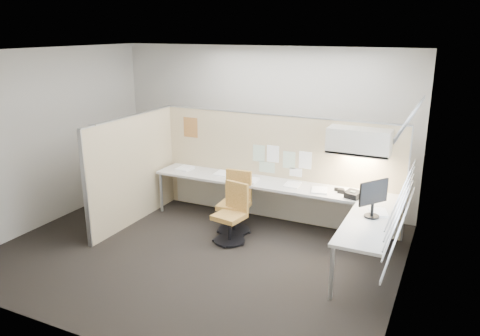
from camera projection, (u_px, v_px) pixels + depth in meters
The scene contains 27 objects.
floor at pixel (199, 250), 6.78m from camera, with size 5.50×4.50×0.01m, color black.
ceiling at pixel (194, 51), 5.97m from camera, with size 5.50×4.50×0.01m, color white.
wall_back at pixel (261, 127), 8.32m from camera, with size 5.50×0.02×2.80m, color beige.
wall_front at pixel (76, 213), 4.43m from camera, with size 5.50×0.02×2.80m, color beige.
wall_left at pixel (49, 137), 7.51m from camera, with size 0.02×4.50×2.80m, color beige.
wall_right at pixel (409, 185), 5.24m from camera, with size 0.02×4.50×2.80m, color beige.
window_pane at pixel (408, 172), 5.21m from camera, with size 0.01×2.80×1.30m, color #919CA9.
partition_back at pixel (276, 168), 7.68m from camera, with size 4.10×0.06×1.75m, color #C2B286.
partition_left at pixel (134, 170), 7.57m from camera, with size 0.06×2.20×1.75m, color #C2B286.
desk at pixel (288, 196), 7.19m from camera, with size 4.00×2.07×0.73m.
overhead_bin at pixel (359, 141), 6.76m from camera, with size 0.90×0.36×0.38m, color beige.
task_light_strip at pixel (358, 155), 6.82m from camera, with size 0.60×0.06×0.02m, color #FFEABF.
pinned_papers at pixel (280, 160), 7.57m from camera, with size 1.01×0.00×0.47m.
poster at pixel (191, 127), 8.15m from camera, with size 0.28×0.00×0.35m, color orange.
chair_left at pixel (236, 204), 7.32m from camera, with size 0.50×0.50×0.94m.
chair_right at pixel (232, 215), 6.96m from camera, with size 0.48×0.49×0.88m.
monitor at pixel (373, 196), 5.98m from camera, with size 0.29×0.40×0.49m.
phone at pixel (353, 194), 6.74m from camera, with size 0.26×0.24×0.12m.
stapler at pixel (339, 190), 7.02m from camera, with size 0.14×0.04×0.05m, color black.
tape_dispenser at pixel (341, 191), 6.93m from camera, with size 0.10×0.06×0.06m, color black.
coat_hook at pixel (90, 149), 6.72m from camera, with size 0.18×0.47×1.41m.
paper_stack_0 at pixel (185, 168), 8.10m from camera, with size 0.23×0.30×0.04m, color white.
paper_stack_1 at pixel (222, 173), 7.86m from camera, with size 0.23×0.30×0.02m, color white.
paper_stack_2 at pixel (250, 181), 7.46m from camera, with size 0.23×0.30×0.03m, color white.
paper_stack_3 at pixel (292, 185), 7.29m from camera, with size 0.23×0.30×0.02m, color white.
paper_stack_4 at pixel (320, 190), 7.02m from camera, with size 0.23×0.30×0.03m, color white.
paper_stack_5 at pixel (378, 212), 6.20m from camera, with size 0.23×0.30×0.02m, color white.
Camera 1 is at (3.18, -5.30, 3.08)m, focal length 35.00 mm.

